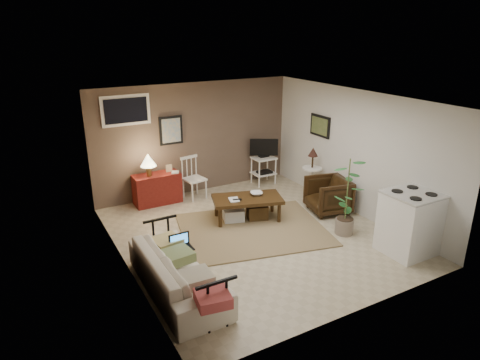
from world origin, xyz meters
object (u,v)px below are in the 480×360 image
sofa (177,266)px  stove (410,223)px  side_table (312,167)px  armchair (328,194)px  spindle_chair (194,179)px  red_console (156,186)px  coffee_table (247,207)px  tv_stand (264,160)px  potted_plant (347,194)px

sofa → stove: size_ratio=1.96×
side_table → armchair: (-0.19, -0.78, -0.30)m
armchair → spindle_chair: bearing=-121.4°
armchair → stove: size_ratio=0.73×
armchair → stove: stove is taller
red_console → stove: size_ratio=1.06×
coffee_table → spindle_chair: size_ratio=1.59×
red_console → tv_stand: 2.57m
coffee_table → potted_plant: size_ratio=1.01×
coffee_table → side_table: 1.87m
armchair → stove: bearing=15.6°
armchair → coffee_table: bearing=-92.7°
tv_stand → stove: (0.34, -3.87, -0.05)m
sofa → spindle_chair: 3.45m
coffee_table → side_table: (1.79, 0.33, 0.42)m
spindle_chair → tv_stand: bearing=0.5°
stove → tv_stand: bearing=95.0°
sofa → armchair: 3.76m
stove → coffee_table: bearing=125.9°
sofa → armchair: size_ratio=2.67×
coffee_table → stove: (1.68, -2.33, 0.25)m
potted_plant → red_console: bearing=129.6°
armchair → red_console: bearing=-113.4°
armchair → side_table: bearing=178.9°
sofa → armchair: sofa is taller
potted_plant → stove: potted_plant is taller
side_table → potted_plant: potted_plant is taller
side_table → armchair: side_table is taller
spindle_chair → side_table: side_table is taller
sofa → red_console: bearing=-13.8°
tv_stand → red_console: bearing=178.2°
coffee_table → side_table: size_ratio=1.29×
coffee_table → stove: stove is taller
red_console → tv_stand: (2.57, -0.08, 0.19)m
red_console → side_table: 3.29m
tv_stand → potted_plant: 2.89m
sofa → tv_stand: tv_stand is taller
stove → potted_plant: bearing=114.6°
potted_plant → sofa: bearing=-176.4°
tv_stand → stove: size_ratio=1.03×
tv_stand → side_table: size_ratio=0.97×
spindle_chair → potted_plant: bearing=-60.0°
spindle_chair → stove: 4.39m
tv_stand → side_table: bearing=-69.8°
sofa → red_console: 3.26m
side_table → potted_plant: bearing=-108.5°
tv_stand → potted_plant: bearing=-92.3°
red_console → side_table: (3.01, -1.29, 0.31)m
sofa → tv_stand: size_ratio=1.90×
coffee_table → stove: bearing=-54.1°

